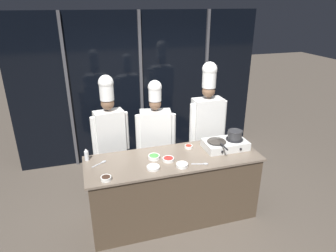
# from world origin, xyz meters

# --- Properties ---
(ground_plane) EXTENTS (24.00, 24.00, 0.00)m
(ground_plane) POSITION_xyz_m (0.00, 0.00, 0.00)
(ground_plane) COLOR brown
(window_wall_back) EXTENTS (4.47, 0.09, 2.70)m
(window_wall_back) POSITION_xyz_m (0.00, 1.97, 1.35)
(window_wall_back) COLOR black
(window_wall_back) RESTS_ON ground_plane
(demo_counter) EXTENTS (2.29, 0.78, 0.94)m
(demo_counter) POSITION_xyz_m (0.00, 0.00, 0.47)
(demo_counter) COLOR #4C3D2D
(demo_counter) RESTS_ON ground_plane
(portable_stove) EXTENTS (0.59, 0.37, 0.12)m
(portable_stove) POSITION_xyz_m (0.77, 0.06, 0.99)
(portable_stove) COLOR silver
(portable_stove) RESTS_ON demo_counter
(frying_pan) EXTENTS (0.26, 0.45, 0.04)m
(frying_pan) POSITION_xyz_m (0.63, 0.05, 1.07)
(frying_pan) COLOR #38332D
(frying_pan) RESTS_ON portable_stove
(stock_pot) EXTENTS (0.22, 0.20, 0.12)m
(stock_pot) POSITION_xyz_m (0.91, 0.06, 1.12)
(stock_pot) COLOR #333335
(stock_pot) RESTS_ON portable_stove
(squeeze_bottle_clear) EXTENTS (0.05, 0.05, 0.17)m
(squeeze_bottle_clear) POSITION_xyz_m (-1.09, 0.26, 1.01)
(squeeze_bottle_clear) COLOR white
(squeeze_bottle_clear) RESTS_ON demo_counter
(prep_bowl_garlic) EXTENTS (0.15, 0.15, 0.05)m
(prep_bowl_garlic) POSITION_xyz_m (0.03, -0.25, 0.96)
(prep_bowl_garlic) COLOR white
(prep_bowl_garlic) RESTS_ON demo_counter
(prep_bowl_noodles) EXTENTS (0.16, 0.16, 0.04)m
(prep_bowl_noodles) POSITION_xyz_m (-0.32, -0.19, 0.96)
(prep_bowl_noodles) COLOR white
(prep_bowl_noodles) RESTS_ON demo_counter
(prep_bowl_bell_pepper) EXTENTS (0.15, 0.15, 0.04)m
(prep_bowl_bell_pepper) POSITION_xyz_m (-0.09, -0.06, 0.96)
(prep_bowl_bell_pepper) COLOR white
(prep_bowl_bell_pepper) RESTS_ON demo_counter
(prep_bowl_chili_flakes) EXTENTS (0.11, 0.11, 0.04)m
(prep_bowl_chili_flakes) POSITION_xyz_m (0.29, 0.21, 0.96)
(prep_bowl_chili_flakes) COLOR white
(prep_bowl_chili_flakes) RESTS_ON demo_counter
(prep_bowl_scallions) EXTENTS (0.15, 0.15, 0.05)m
(prep_bowl_scallions) POSITION_xyz_m (-0.25, 0.05, 0.96)
(prep_bowl_scallions) COLOR white
(prep_bowl_scallions) RESTS_ON demo_counter
(prep_bowl_soy_glaze) EXTENTS (0.12, 0.12, 0.05)m
(prep_bowl_soy_glaze) POSITION_xyz_m (-0.90, -0.28, 0.96)
(prep_bowl_soy_glaze) COLOR white
(prep_bowl_soy_glaze) RESTS_ON demo_counter
(serving_spoon_slotted) EXTENTS (0.21, 0.09, 0.02)m
(serving_spoon_slotted) POSITION_xyz_m (0.30, -0.27, 0.94)
(serving_spoon_slotted) COLOR #B2B5BA
(serving_spoon_slotted) RESTS_ON demo_counter
(serving_spoon_solid) EXTENTS (0.20, 0.14, 0.02)m
(serving_spoon_solid) POSITION_xyz_m (-0.91, 0.13, 0.94)
(serving_spoon_solid) COLOR #B2B5BA
(serving_spoon_solid) RESTS_ON demo_counter
(chef_head) EXTENTS (0.54, 0.27, 1.91)m
(chef_head) POSITION_xyz_m (-0.73, 0.75, 1.11)
(chef_head) COLOR #4C4C51
(chef_head) RESTS_ON ground_plane
(chef_sous) EXTENTS (0.59, 0.32, 1.80)m
(chef_sous) POSITION_xyz_m (-0.05, 0.74, 1.01)
(chef_sous) COLOR #2D3856
(chef_sous) RESTS_ON ground_plane
(chef_line) EXTENTS (0.60, 0.24, 2.03)m
(chef_line) POSITION_xyz_m (0.75, 0.66, 1.16)
(chef_line) COLOR #2D3856
(chef_line) RESTS_ON ground_plane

